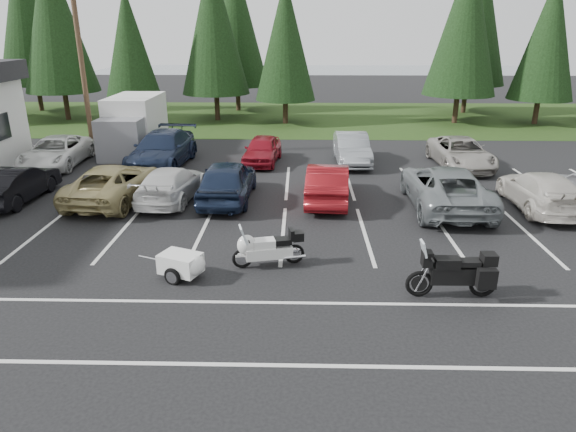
{
  "coord_description": "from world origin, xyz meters",
  "views": [
    {
      "loc": [
        1.03,
        -14.64,
        6.42
      ],
      "look_at": [
        0.7,
        -0.5,
        1.19
      ],
      "focal_mm": 32.0,
      "sensor_mm": 36.0,
      "label": 1
    }
  ],
  "objects_px": {
    "car_near_3": "(171,184)",
    "cargo_trailer": "(181,266)",
    "car_near_4": "(227,180)",
    "car_near_6": "(445,187)",
    "car_near_7": "(541,191)",
    "car_far_1": "(162,150)",
    "adventure_motorcycle": "(453,269)",
    "car_near_2": "(114,183)",
    "car_far_3": "(352,149)",
    "touring_motorcycle": "(268,245)",
    "car_far_2": "(262,150)",
    "box_truck": "(131,126)",
    "car_far_0": "(56,152)",
    "car_near_5": "(328,183)",
    "utility_pole": "(82,63)",
    "car_near_1": "(17,184)",
    "car_far_4": "(461,153)"
  },
  "relations": [
    {
      "from": "car_near_6",
      "to": "car_near_7",
      "type": "distance_m",
      "value": 3.52
    },
    {
      "from": "car_far_0",
      "to": "touring_motorcycle",
      "type": "height_order",
      "value": "car_far_0"
    },
    {
      "from": "car_near_4",
      "to": "car_near_7",
      "type": "bearing_deg",
      "value": 178.08
    },
    {
      "from": "utility_pole",
      "to": "cargo_trailer",
      "type": "distance_m",
      "value": 16.79
    },
    {
      "from": "car_far_3",
      "to": "touring_motorcycle",
      "type": "relative_size",
      "value": 1.93
    },
    {
      "from": "car_far_1",
      "to": "adventure_motorcycle",
      "type": "height_order",
      "value": "car_far_1"
    },
    {
      "from": "touring_motorcycle",
      "to": "cargo_trailer",
      "type": "bearing_deg",
      "value": -174.03
    },
    {
      "from": "car_near_6",
      "to": "car_far_0",
      "type": "height_order",
      "value": "car_near_6"
    },
    {
      "from": "car_near_7",
      "to": "car_far_1",
      "type": "height_order",
      "value": "car_far_1"
    },
    {
      "from": "car_near_2",
      "to": "car_far_4",
      "type": "distance_m",
      "value": 15.98
    },
    {
      "from": "utility_pole",
      "to": "car_near_1",
      "type": "distance_m",
      "value": 8.77
    },
    {
      "from": "car_far_2",
      "to": "box_truck",
      "type": "bearing_deg",
      "value": 169.37
    },
    {
      "from": "car_near_4",
      "to": "car_far_1",
      "type": "xyz_separation_m",
      "value": [
        -3.85,
        5.13,
        0.02
      ]
    },
    {
      "from": "car_far_0",
      "to": "adventure_motorcycle",
      "type": "xyz_separation_m",
      "value": [
        15.7,
        -12.61,
        0.07
      ]
    },
    {
      "from": "touring_motorcycle",
      "to": "box_truck",
      "type": "bearing_deg",
      "value": 107.1
    },
    {
      "from": "car_far_0",
      "to": "car_far_1",
      "type": "xyz_separation_m",
      "value": [
        5.2,
        0.05,
        0.13
      ]
    },
    {
      "from": "adventure_motorcycle",
      "to": "cargo_trailer",
      "type": "bearing_deg",
      "value": 172.29
    },
    {
      "from": "car_near_3",
      "to": "car_far_2",
      "type": "xyz_separation_m",
      "value": [
        3.14,
        5.95,
        0.01
      ]
    },
    {
      "from": "car_near_5",
      "to": "car_far_0",
      "type": "bearing_deg",
      "value": -17.24
    },
    {
      "from": "car_far_2",
      "to": "car_far_4",
      "type": "xyz_separation_m",
      "value": [
        9.66,
        -0.55,
        0.02
      ]
    },
    {
      "from": "car_near_5",
      "to": "car_near_6",
      "type": "height_order",
      "value": "car_near_6"
    },
    {
      "from": "box_truck",
      "to": "car_far_1",
      "type": "distance_m",
      "value": 3.8
    },
    {
      "from": "car_far_2",
      "to": "car_far_3",
      "type": "height_order",
      "value": "car_far_3"
    },
    {
      "from": "box_truck",
      "to": "car_near_3",
      "type": "height_order",
      "value": "box_truck"
    },
    {
      "from": "car_far_0",
      "to": "touring_motorcycle",
      "type": "relative_size",
      "value": 2.19
    },
    {
      "from": "car_near_5",
      "to": "adventure_motorcycle",
      "type": "distance_m",
      "value": 8.02
    },
    {
      "from": "car_far_4",
      "to": "touring_motorcycle",
      "type": "relative_size",
      "value": 2.17
    },
    {
      "from": "car_far_2",
      "to": "touring_motorcycle",
      "type": "relative_size",
      "value": 1.72
    },
    {
      "from": "car_near_6",
      "to": "utility_pole",
      "type": "bearing_deg",
      "value": -25.28
    },
    {
      "from": "car_far_3",
      "to": "cargo_trailer",
      "type": "xyz_separation_m",
      "value": [
        -5.78,
        -12.65,
        -0.37
      ]
    },
    {
      "from": "car_far_4",
      "to": "car_far_3",
      "type": "bearing_deg",
      "value": 171.5
    },
    {
      "from": "car_near_4",
      "to": "car_near_6",
      "type": "bearing_deg",
      "value": 176.93
    },
    {
      "from": "utility_pole",
      "to": "car_near_6",
      "type": "height_order",
      "value": "utility_pole"
    },
    {
      "from": "car_far_2",
      "to": "adventure_motorcycle",
      "type": "height_order",
      "value": "adventure_motorcycle"
    },
    {
      "from": "car_far_2",
      "to": "adventure_motorcycle",
      "type": "relative_size",
      "value": 1.56
    },
    {
      "from": "car_near_2",
      "to": "car_far_0",
      "type": "relative_size",
      "value": 1.03
    },
    {
      "from": "car_near_6",
      "to": "car_far_2",
      "type": "height_order",
      "value": "car_near_6"
    },
    {
      "from": "utility_pole",
      "to": "car_near_2",
      "type": "relative_size",
      "value": 1.73
    },
    {
      "from": "utility_pole",
      "to": "touring_motorcycle",
      "type": "relative_size",
      "value": 3.91
    },
    {
      "from": "car_near_4",
      "to": "car_near_7",
      "type": "xyz_separation_m",
      "value": [
        11.78,
        -0.7,
        -0.11
      ]
    },
    {
      "from": "car_near_6",
      "to": "car_far_3",
      "type": "xyz_separation_m",
      "value": [
        -2.86,
        6.65,
        -0.07
      ]
    },
    {
      "from": "car_near_3",
      "to": "cargo_trailer",
      "type": "relative_size",
      "value": 2.94
    },
    {
      "from": "car_near_1",
      "to": "car_near_6",
      "type": "xyz_separation_m",
      "value": [
        16.44,
        -0.39,
        0.1
      ]
    },
    {
      "from": "car_near_1",
      "to": "car_far_0",
      "type": "height_order",
      "value": "car_far_0"
    },
    {
      "from": "car_near_3",
      "to": "cargo_trailer",
      "type": "bearing_deg",
      "value": 110.44
    },
    {
      "from": "car_near_7",
      "to": "car_far_1",
      "type": "distance_m",
      "value": 16.69
    },
    {
      "from": "adventure_motorcycle",
      "to": "touring_motorcycle",
      "type": "bearing_deg",
      "value": 159.6
    },
    {
      "from": "car_far_3",
      "to": "car_far_4",
      "type": "distance_m",
      "value": 5.24
    },
    {
      "from": "car_near_1",
      "to": "car_far_3",
      "type": "xyz_separation_m",
      "value": [
        13.58,
        6.26,
        0.04
      ]
    },
    {
      "from": "adventure_motorcycle",
      "to": "car_near_2",
      "type": "bearing_deg",
      "value": 145.47
    }
  ]
}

